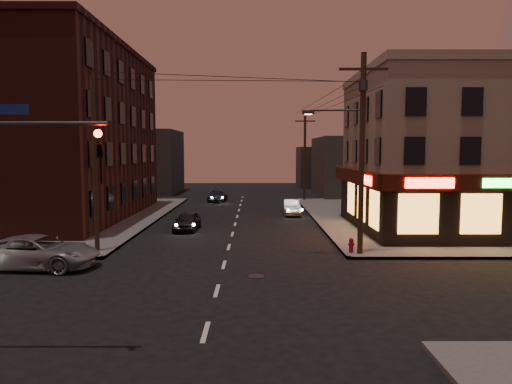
{
  "coord_description": "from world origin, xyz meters",
  "views": [
    {
      "loc": [
        1.47,
        -17.01,
        5.31
      ],
      "look_at": [
        1.51,
        6.72,
        3.2
      ],
      "focal_mm": 32.0,
      "sensor_mm": 36.0,
      "label": 1
    }
  ],
  "objects_px": {
    "suv_cross": "(38,252)",
    "sedan_far": "(218,196)",
    "sedan_mid": "(292,207)",
    "fire_hydrant": "(351,244)",
    "sedan_near": "(187,221)"
  },
  "relations": [
    {
      "from": "sedan_mid",
      "to": "fire_hydrant",
      "type": "xyz_separation_m",
      "value": [
        1.82,
        -15.08,
        -0.09
      ]
    },
    {
      "from": "sedan_mid",
      "to": "fire_hydrant",
      "type": "distance_m",
      "value": 15.19
    },
    {
      "from": "suv_cross",
      "to": "sedan_near",
      "type": "relative_size",
      "value": 1.48
    },
    {
      "from": "sedan_near",
      "to": "fire_hydrant",
      "type": "distance_m",
      "value": 12.12
    },
    {
      "from": "suv_cross",
      "to": "sedan_near",
      "type": "distance_m",
      "value": 11.39
    },
    {
      "from": "sedan_mid",
      "to": "sedan_near",
      "type": "bearing_deg",
      "value": -132.92
    },
    {
      "from": "suv_cross",
      "to": "sedan_far",
      "type": "distance_m",
      "value": 28.58
    },
    {
      "from": "sedan_far",
      "to": "sedan_mid",
      "type": "bearing_deg",
      "value": -51.89
    },
    {
      "from": "suv_cross",
      "to": "fire_hydrant",
      "type": "distance_m",
      "value": 15.05
    },
    {
      "from": "sedan_far",
      "to": "fire_hydrant",
      "type": "distance_m",
      "value": 26.91
    },
    {
      "from": "sedan_near",
      "to": "sedan_mid",
      "type": "height_order",
      "value": "sedan_mid"
    },
    {
      "from": "fire_hydrant",
      "to": "sedan_near",
      "type": "bearing_deg",
      "value": 141.79
    },
    {
      "from": "sedan_near",
      "to": "sedan_far",
      "type": "distance_m",
      "value": 17.9
    },
    {
      "from": "sedan_near",
      "to": "fire_hydrant",
      "type": "xyz_separation_m",
      "value": [
        9.53,
        -7.5,
        -0.06
      ]
    },
    {
      "from": "sedan_near",
      "to": "sedan_mid",
      "type": "distance_m",
      "value": 10.81
    }
  ]
}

